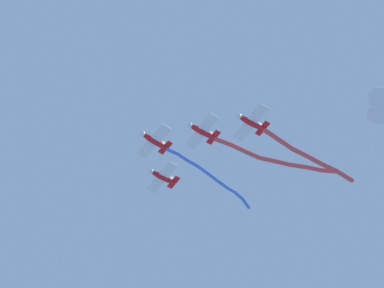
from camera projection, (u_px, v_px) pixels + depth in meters
name	position (u px, v px, depth m)	size (l,w,h in m)	color
airplane_lead	(154.00, 141.00, 89.68)	(6.11, 8.08, 2.00)	red
smoke_trail_lead	(213.00, 178.00, 97.33)	(22.63, 8.66, 4.57)	#4C75DB
airplane_left_wing	(202.00, 131.00, 88.49)	(6.00, 8.01, 2.00)	red
smoke_trail_left_wing	(276.00, 159.00, 92.82)	(24.45, 4.57, 1.81)	#DB4C4C
airplane_right_wing	(162.00, 177.00, 94.87)	(6.01, 8.02, 2.00)	red
airplane_slot	(251.00, 122.00, 87.05)	(5.95, 7.97, 2.00)	red
smoke_trail_slot	(309.00, 156.00, 90.81)	(20.21, 2.36, 1.56)	#DB4C4C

